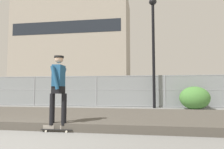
% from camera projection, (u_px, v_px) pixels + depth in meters
% --- Properties ---
extents(gravel_berm, '(13.09, 3.92, 0.21)m').
position_uv_depth(gravel_berm, '(64.00, 116.00, 6.88)').
color(gravel_berm, '#4C473F').
rests_on(gravel_berm, ground_plane).
extents(skateboard, '(0.81, 0.24, 0.07)m').
position_uv_depth(skateboard, '(58.00, 129.00, 4.90)').
color(skateboard, black).
rests_on(skateboard, ground_plane).
extents(skater, '(0.72, 0.59, 1.86)m').
position_uv_depth(skater, '(58.00, 86.00, 4.97)').
color(skater, gray).
rests_on(skater, skateboard).
extents(chain_fence, '(24.21, 0.06, 1.85)m').
position_uv_depth(chain_fence, '(96.00, 91.00, 11.80)').
color(chain_fence, gray).
rests_on(chain_fence, ground_plane).
extents(street_lamp, '(0.44, 0.44, 6.24)m').
position_uv_depth(street_lamp, '(153.00, 38.00, 11.12)').
color(street_lamp, black).
rests_on(street_lamp, ground_plane).
extents(parked_car_near, '(4.44, 2.02, 1.66)m').
position_uv_depth(parked_car_near, '(52.00, 92.00, 14.71)').
color(parked_car_near, black).
rests_on(parked_car_near, ground_plane).
extents(parked_car_mid, '(4.54, 2.24, 1.66)m').
position_uv_depth(parked_car_mid, '(128.00, 92.00, 14.09)').
color(parked_car_mid, '#B7BABF').
rests_on(parked_car_mid, ground_plane).
extents(library_building, '(24.49, 12.90, 21.37)m').
position_uv_depth(library_building, '(75.00, 47.00, 45.07)').
color(library_building, '#9E9384').
rests_on(library_building, ground_plane).
extents(shrub_left, '(1.53, 1.25, 1.18)m').
position_uv_depth(shrub_left, '(195.00, 98.00, 10.17)').
color(shrub_left, '#477F38').
rests_on(shrub_left, ground_plane).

